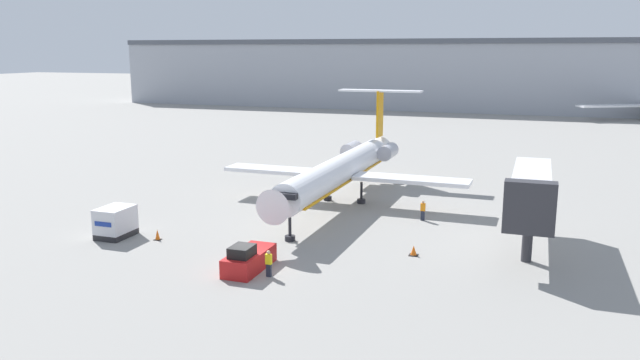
{
  "coord_description": "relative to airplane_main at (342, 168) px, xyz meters",
  "views": [
    {
      "loc": [
        17.35,
        -35.21,
        14.24
      ],
      "look_at": [
        0.0,
        14.14,
        3.35
      ],
      "focal_mm": 35.0,
      "sensor_mm": 36.0,
      "label": 1
    }
  ],
  "objects": [
    {
      "name": "luggage_cart",
      "position": [
        -13.36,
        -16.24,
        -2.22
      ],
      "size": [
        2.12,
        2.96,
        2.37
      ],
      "color": "#232326",
      "rests_on": "ground"
    },
    {
      "name": "pushback_tug",
      "position": [
        -0.36,
        -19.53,
        -2.68
      ],
      "size": [
        1.95,
        4.73,
        1.93
      ],
      "color": "#B21919",
      "rests_on": "ground"
    },
    {
      "name": "jet_bridge",
      "position": [
        16.93,
        -9.26,
        1.05
      ],
      "size": [
        3.2,
        12.36,
        6.19
      ],
      "color": "#2D2D33",
      "rests_on": "ground"
    },
    {
      "name": "terminal_building",
      "position": [
        -0.25,
        100.22,
        5.11
      ],
      "size": [
        180.0,
        16.8,
        16.97
      ],
      "color": "#9EA3AD",
      "rests_on": "ground"
    },
    {
      "name": "traffic_cone_right",
      "position": [
        9.37,
        -13.0,
        -3.06
      ],
      "size": [
        0.63,
        0.63,
        0.72
      ],
      "color": "black",
      "rests_on": "ground"
    },
    {
      "name": "worker_near_tug",
      "position": [
        1.41,
        -20.28,
        -2.49
      ],
      "size": [
        0.4,
        0.24,
        1.75
      ],
      "color": "#232838",
      "rests_on": "ground"
    },
    {
      "name": "worker_by_wing",
      "position": [
        8.31,
        -3.52,
        -2.49
      ],
      "size": [
        0.4,
        0.24,
        1.74
      ],
      "color": "#232838",
      "rests_on": "ground"
    },
    {
      "name": "ground_plane",
      "position": [
        -0.25,
        -19.78,
        -3.4
      ],
      "size": [
        600.0,
        600.0,
        0.0
      ],
      "primitive_type": "plane",
      "color": "gray"
    },
    {
      "name": "airplane_main",
      "position": [
        0.0,
        0.0,
        0.0
      ],
      "size": [
        23.79,
        30.21,
        9.93
      ],
      "color": "white",
      "rests_on": "ground"
    },
    {
      "name": "traffic_cone_left",
      "position": [
        -9.88,
        -15.85,
        -3.01
      ],
      "size": [
        0.51,
        0.51,
        0.82
      ],
      "color": "black",
      "rests_on": "ground"
    }
  ]
}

